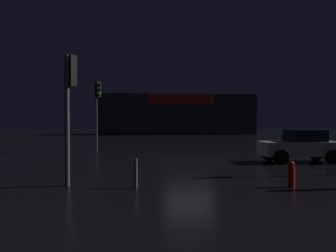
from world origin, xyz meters
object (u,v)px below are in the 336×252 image
(car_near, at_px, (301,146))
(fire_hydrant, at_px, (291,174))
(traffic_signal_cross_left, at_px, (69,95))
(traffic_signal_opposite, at_px, (98,98))
(store_building, at_px, (176,114))

(car_near, bearing_deg, fire_hydrant, -118.17)
(traffic_signal_cross_left, bearing_deg, fire_hydrant, -8.21)
(traffic_signal_opposite, bearing_deg, traffic_signal_cross_left, -89.55)
(store_building, xyz_separation_m, traffic_signal_opposite, (-8.73, -27.67, 0.75))
(store_building, bearing_deg, car_near, -87.05)
(traffic_signal_opposite, relative_size, car_near, 1.18)
(store_building, bearing_deg, traffic_signal_opposite, -107.52)
(traffic_signal_cross_left, bearing_deg, traffic_signal_opposite, 90.45)
(car_near, xyz_separation_m, fire_hydrant, (-3.38, -6.31, -0.42))
(car_near, height_order, fire_hydrant, car_near)
(store_building, height_order, fire_hydrant, store_building)
(traffic_signal_cross_left, xyz_separation_m, car_near, (10.42, 5.29, -2.10))
(car_near, bearing_deg, store_building, 92.95)
(traffic_signal_opposite, height_order, car_near, traffic_signal_opposite)
(traffic_signal_opposite, bearing_deg, car_near, -33.12)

